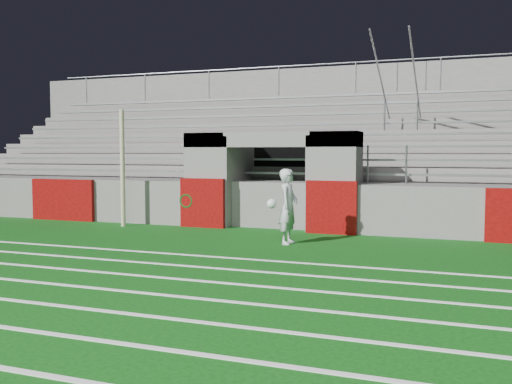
% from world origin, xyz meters
% --- Properties ---
extents(ground, '(90.00, 90.00, 0.00)m').
position_xyz_m(ground, '(0.00, 0.00, 0.00)').
color(ground, '#0B440E').
rests_on(ground, ground).
extents(field_post, '(0.13, 0.13, 3.24)m').
position_xyz_m(field_post, '(-3.98, 2.37, 1.62)').
color(field_post, '#BFB88E').
rests_on(field_post, ground).
extents(field_markings, '(28.00, 8.09, 0.01)m').
position_xyz_m(field_markings, '(0.00, -5.00, 0.01)').
color(field_markings, white).
rests_on(field_markings, ground).
extents(stadium_structure, '(26.00, 8.48, 5.42)m').
position_xyz_m(stadium_structure, '(0.00, 7.97, 1.49)').
color(stadium_structure, '#625F5D').
rests_on(stadium_structure, ground).
extents(goalkeeper_with_ball, '(0.65, 0.63, 1.69)m').
position_xyz_m(goalkeeper_with_ball, '(1.24, 1.07, 0.85)').
color(goalkeeper_with_ball, silver).
rests_on(goalkeeper_with_ball, ground).
extents(hose_coil, '(0.48, 0.14, 0.48)m').
position_xyz_m(hose_coil, '(-2.27, 2.93, 0.73)').
color(hose_coil, '#0D451D').
rests_on(hose_coil, ground).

